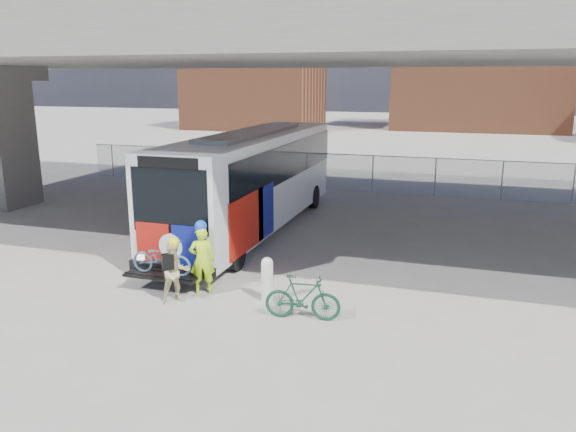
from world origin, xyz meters
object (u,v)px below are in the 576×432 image
at_px(cyclist_tan, 175,272).
at_px(bollard, 267,278).
at_px(cyclist_hivis, 202,258).
at_px(bike_parked, 303,298).
at_px(bus, 253,174).

bearing_deg(cyclist_tan, bollard, -22.37).
distance_m(cyclist_hivis, bike_parked, 3.11).
xyz_separation_m(bollard, cyclist_tan, (-2.15, -0.80, 0.19)).
xyz_separation_m(bus, cyclist_hivis, (1.05, -6.33, -1.16)).
relative_size(bus, bollard, 11.22).
height_order(bus, cyclist_tan, bus).
xyz_separation_m(bollard, cyclist_hivis, (-1.80, 0.00, 0.33)).
height_order(cyclist_hivis, bike_parked, cyclist_hivis).
xyz_separation_m(bus, cyclist_tan, (0.69, -7.13, -1.30)).
relative_size(cyclist_tan, bike_parked, 0.96).
distance_m(bus, cyclist_tan, 7.28).
xyz_separation_m(cyclist_tan, bike_parked, (3.32, -0.01, -0.27)).
distance_m(bus, bike_parked, 8.34).
bearing_deg(bollard, cyclist_tan, -159.55).
bearing_deg(cyclist_hivis, bollard, 154.96).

